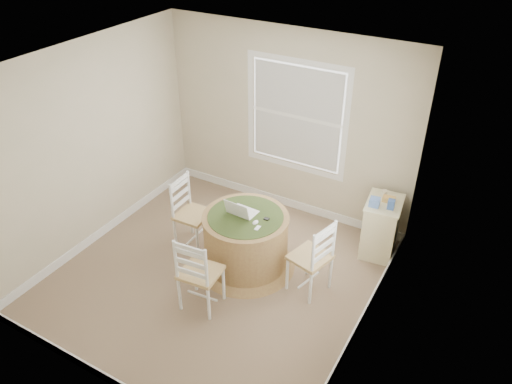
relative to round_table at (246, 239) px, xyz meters
The scene contains 14 objects.
room 0.91m from the round_table, 103.55° to the right, with size 3.64×3.64×2.64m.
round_table is the anchor object (origin of this frame).
chair_left 0.80m from the round_table, behind, with size 0.42×0.40×0.95m, color white, non-canonical shape.
chair_near 0.83m from the round_table, 95.75° to the right, with size 0.42×0.40×0.95m, color white, non-canonical shape.
chair_right 0.85m from the round_table, ahead, with size 0.42×0.40×0.95m, color white, non-canonical shape.
laptop 0.37m from the round_table, 159.07° to the left, with size 0.34×0.30×0.23m.
mouse 0.39m from the round_table, 19.04° to the right, with size 0.06×0.09×0.03m, color white.
phone 0.43m from the round_table, 29.51° to the right, with size 0.04×0.09×0.02m, color #B7BABF.
keys 0.42m from the round_table, 15.08° to the left, with size 0.06×0.05×0.03m, color black.
corner_chest 1.72m from the round_table, 39.04° to the left, with size 0.49×0.62×0.76m.
tissue_box 1.62m from the round_table, 37.27° to the left, with size 0.12×0.12×0.10m, color #5F87DA.
box_yellow 1.81m from the round_table, 39.37° to the left, with size 0.15×0.10×0.06m, color gold.
box_blue 1.79m from the round_table, 34.43° to the left, with size 0.08×0.08×0.12m, color #395CAB.
cup_cream 1.80m from the round_table, 42.95° to the left, with size 0.07×0.07×0.09m, color beige.
Camera 1 is at (2.70, -3.75, 4.12)m, focal length 35.00 mm.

